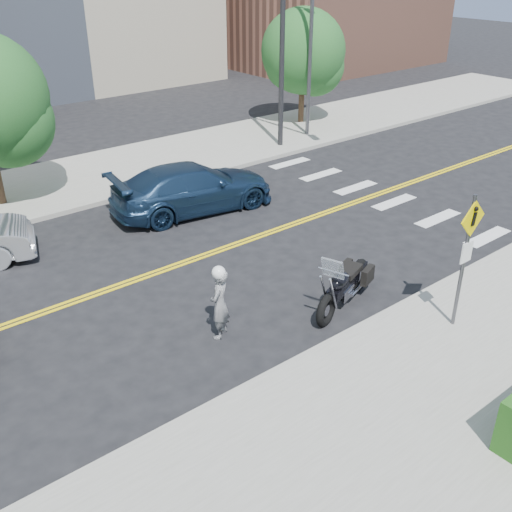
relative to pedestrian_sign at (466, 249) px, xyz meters
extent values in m
plane|color=black|center=(-4.20, 6.31, -1.96)|extent=(120.00, 120.00, 0.00)
cube|color=#9E9B91|center=(-4.20, -1.19, -1.89)|extent=(60.00, 5.00, 0.15)
cube|color=#9E9B91|center=(-4.20, 13.81, -1.89)|extent=(60.00, 5.00, 0.15)
cylinder|color=#4C4C51|center=(7.80, 12.81, 2.19)|extent=(0.16, 0.16, 8.00)
cylinder|color=black|center=(5.80, 12.31, 1.69)|extent=(0.20, 0.20, 7.00)
cylinder|color=#4C4C51|center=(0.00, 0.01, -0.31)|extent=(0.08, 0.08, 3.00)
cube|color=#F9D800|center=(0.00, -0.02, 0.69)|extent=(0.78, 0.03, 0.78)
cube|color=white|center=(0.00, -0.02, -0.06)|extent=(0.35, 0.03, 0.45)
imported|color=#B0B0B5|center=(-4.06, 3.02, -1.17)|extent=(0.69, 0.64, 1.59)
sphere|color=white|center=(-4.06, 3.02, -0.42)|extent=(0.29, 0.29, 0.29)
imported|color=navy|center=(-0.64, 9.12, -1.21)|extent=(5.41, 2.81, 1.50)
cylinder|color=#382619|center=(8.95, 14.46, 0.16)|extent=(0.26, 0.26, 4.23)
sphere|color=#1A541B|center=(8.95, 14.46, 1.34)|extent=(3.74, 3.74, 3.74)
camera|label=1|loc=(-10.19, -5.71, 5.49)|focal=42.00mm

